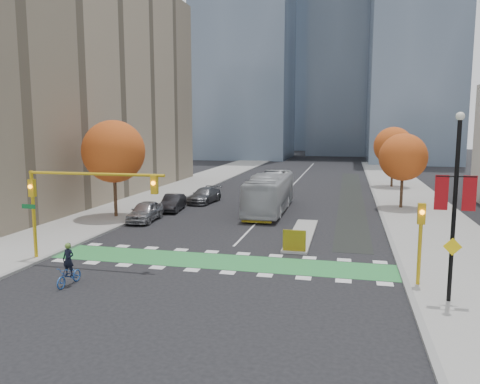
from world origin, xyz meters
The scene contains 25 objects.
ground centered at (0.00, 0.00, 0.00)m, with size 300.00×300.00×0.00m, color black.
sidewalk_west centered at (-13.50, 20.00, 0.07)m, with size 7.00×120.00×0.15m, color gray.
sidewalk_east centered at (13.50, 20.00, 0.07)m, with size 7.00×120.00×0.15m, color gray.
curb_west centered at (-10.00, 20.00, 0.07)m, with size 0.30×120.00×0.16m, color gray.
curb_east centered at (10.00, 20.00, 0.07)m, with size 0.30×120.00×0.16m, color gray.
bike_crossing centered at (0.00, 1.50, 0.01)m, with size 20.00×3.00×0.01m, color #2B833D.
centre_line centered at (0.00, 40.00, 0.01)m, with size 0.15×70.00×0.01m, color silver.
bike_lane_paint centered at (7.50, 30.00, 0.01)m, with size 2.50×50.00×0.01m, color black.
median_island centered at (4.00, 9.00, 0.08)m, with size 1.60×10.00×0.16m, color gray.
hazard_board centered at (4.00, 4.20, 0.80)m, with size 1.40×0.12×1.30m, color yellow.
building_west centered at (-24.00, 22.00, 12.50)m, with size 16.00×44.00×25.00m, color gray.
tower_nw centered at (-18.00, 90.00, 35.00)m, with size 22.00×22.00×70.00m, color #47566B.
tower_ne centered at (20.00, 85.00, 30.00)m, with size 18.00×24.00×60.00m, color #47566B.
tower_far centered at (-4.00, 140.00, 40.00)m, with size 26.00×26.00×80.00m, color #47566B.
tree_west centered at (-12.00, 12.00, 5.62)m, with size 5.20×5.20×8.22m.
tree_east_near centered at (12.00, 22.00, 4.86)m, with size 4.40×4.40×7.08m.
tree_east_far centered at (12.50, 38.00, 5.24)m, with size 4.80×4.80×7.65m.
traffic_signal_west centered at (-7.93, -0.51, 4.03)m, with size 8.53×0.56×5.20m.
traffic_signal_east centered at (10.50, -0.51, 2.73)m, with size 0.35×0.43×4.10m.
banner_lamppost centered at (11.50, -2.50, 4.61)m, with size 1.65×0.36×8.28m.
cyclist centered at (-6.02, -4.07, 0.70)m, with size 0.73×1.86×2.11m.
bus centered at (0.20, 17.98, 1.74)m, with size 2.92×12.48×3.47m, color #AAAEB2.
parked_car_a centered at (-9.00, 11.30, 0.81)m, with size 1.91×4.75×1.62m, color #95959A.
parked_car_b centered at (-8.52, 16.30, 0.75)m, with size 1.58×4.53×1.49m, color black.
parked_car_c centered at (-7.07, 21.30, 0.75)m, with size 2.11×5.19×1.50m, color #55565A.
Camera 1 is at (7.04, -23.57, 7.68)m, focal length 35.00 mm.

